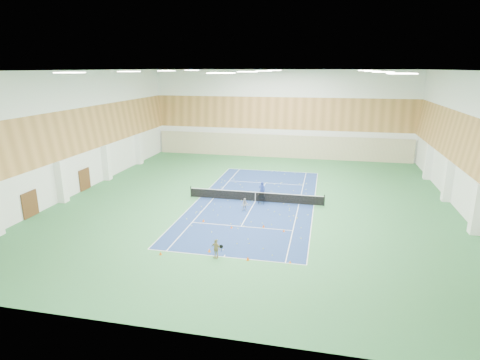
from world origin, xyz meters
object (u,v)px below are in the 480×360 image
(tennis_net, at_px, (255,196))
(ball_cart, at_px, (261,199))
(child_court, at_px, (245,204))
(child_apron, at_px, (216,249))
(coach, at_px, (262,190))

(tennis_net, relative_size, ball_cart, 13.18)
(child_court, xyz_separation_m, ball_cart, (1.11, 2.08, -0.08))
(child_apron, bearing_deg, tennis_net, 108.42)
(coach, bearing_deg, tennis_net, 73.96)
(child_court, distance_m, child_apron, 9.40)
(coach, xyz_separation_m, ball_cart, (0.24, -1.83, -0.32))
(child_court, relative_size, child_apron, 0.86)
(tennis_net, bearing_deg, child_court, -99.28)
(tennis_net, xyz_separation_m, child_court, (-0.44, -2.68, 0.01))
(ball_cart, bearing_deg, child_apron, -103.13)
(child_court, relative_size, ball_cart, 1.16)
(child_apron, bearing_deg, coach, 106.77)
(child_apron, bearing_deg, child_court, 110.41)
(tennis_net, bearing_deg, child_apron, -92.37)
(tennis_net, distance_m, child_apron, 12.09)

